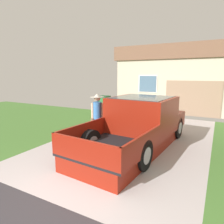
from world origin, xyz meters
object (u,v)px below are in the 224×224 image
pickup_truck (140,124)px  person_with_hat (97,115)px  house_with_garage (200,79)px  handbag (98,141)px  wheeled_trash_bin (104,104)px

pickup_truck → person_with_hat: (-1.51, -0.36, 0.25)m
person_with_hat → house_with_garage: (2.52, 9.45, 1.17)m
pickup_truck → handbag: (-1.30, -0.70, -0.62)m
handbag → pickup_truck: bearing=28.2°
pickup_truck → wheeled_trash_bin: bearing=137.0°
pickup_truck → wheeled_trash_bin: 6.00m
pickup_truck → handbag: 1.60m
pickup_truck → wheeled_trash_bin: (-4.05, 4.42, -0.14)m
wheeled_trash_bin → pickup_truck: bearing=-47.5°
pickup_truck → person_with_hat: bearing=-162.1°
wheeled_trash_bin → person_with_hat: bearing=-62.0°
pickup_truck → house_with_garage: house_with_garage is taller
person_with_hat → wheeled_trash_bin: bearing=79.1°
pickup_truck → handbag: bearing=-147.3°
pickup_truck → person_with_hat: size_ratio=3.03×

